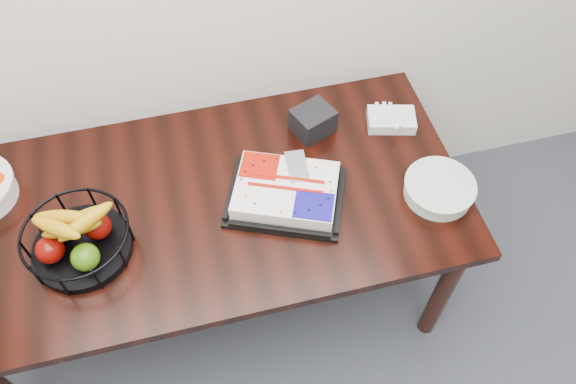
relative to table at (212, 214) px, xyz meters
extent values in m
cube|color=black|center=(0.00, 0.00, 0.07)|extent=(1.80, 0.90, 0.04)
cylinder|color=black|center=(-0.82, 0.37, -0.31)|extent=(0.07, 0.07, 0.71)
cylinder|color=black|center=(0.82, -0.37, -0.31)|extent=(0.07, 0.07, 0.71)
cylinder|color=black|center=(0.82, 0.37, -0.31)|extent=(0.07, 0.07, 0.71)
cube|color=black|center=(0.26, -0.06, 0.09)|extent=(0.49, 0.44, 0.02)
cube|color=white|center=(0.26, -0.06, 0.13)|extent=(0.42, 0.37, 0.06)
cube|color=#A31003|center=(0.16, 0.01, 0.17)|extent=(0.16, 0.15, 0.00)
cube|color=#100B7D|center=(0.37, -0.13, 0.17)|extent=(0.16, 0.15, 0.00)
cube|color=silver|center=(0.29, 0.03, 0.17)|extent=(0.08, 0.14, 0.00)
cylinder|color=black|center=(-0.43, -0.10, 0.10)|extent=(0.32, 0.32, 0.03)
torus|color=black|center=(-0.43, -0.10, 0.20)|extent=(0.34, 0.34, 0.01)
cylinder|color=white|center=(0.79, -0.17, 0.11)|extent=(0.24, 0.24, 0.05)
cylinder|color=white|center=(0.79, -0.17, 0.14)|extent=(0.25, 0.25, 0.01)
cube|color=silver|center=(0.74, 0.19, 0.11)|extent=(0.20, 0.16, 0.05)
cube|color=black|center=(0.44, 0.23, 0.14)|extent=(0.18, 0.17, 0.10)
camera|label=1|loc=(0.00, -1.15, 1.71)|focal=35.00mm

